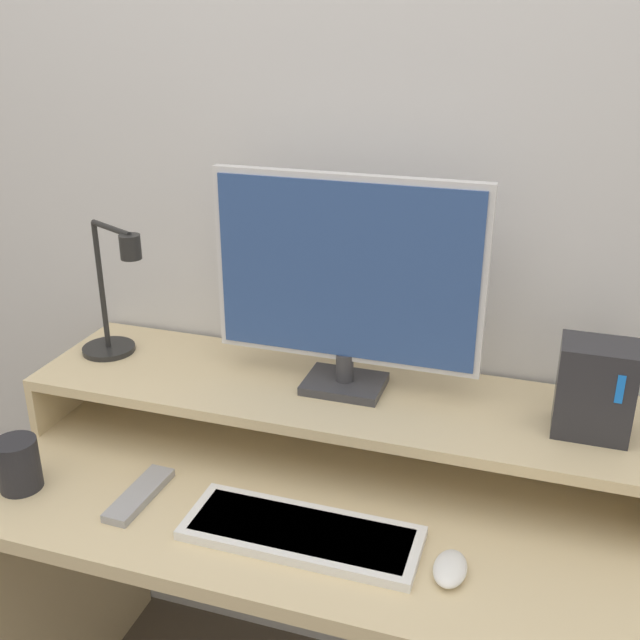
{
  "coord_description": "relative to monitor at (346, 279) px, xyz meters",
  "views": [
    {
      "loc": [
        0.39,
        -0.83,
        1.6
      ],
      "look_at": [
        0.01,
        0.35,
        1.08
      ],
      "focal_mm": 42.0,
      "sensor_mm": 36.0,
      "label": 1
    }
  ],
  "objects": [
    {
      "name": "monitor_shelf",
      "position": [
        -0.01,
        -0.02,
        -0.26
      ],
      "size": [
        1.27,
        0.33,
        0.13
      ],
      "color": "beige",
      "rests_on": "desk"
    },
    {
      "name": "mug",
      "position": [
        -0.55,
        -0.34,
        -0.32
      ],
      "size": [
        0.08,
        0.08,
        0.1
      ],
      "color": "#232328",
      "rests_on": "desk"
    },
    {
      "name": "router_dock",
      "position": [
        0.48,
        -0.03,
        -0.15
      ],
      "size": [
        0.13,
        0.1,
        0.18
      ],
      "color": "#28282D",
      "rests_on": "monitor_shelf"
    },
    {
      "name": "keyboard",
      "position": [
        0.02,
        -0.32,
        -0.36
      ],
      "size": [
        0.42,
        0.15,
        0.02
      ],
      "color": "white",
      "rests_on": "desk"
    },
    {
      "name": "mouse",
      "position": [
        0.28,
        -0.33,
        -0.36
      ],
      "size": [
        0.05,
        0.09,
        0.03
      ],
      "color": "white",
      "rests_on": "desk"
    },
    {
      "name": "monitor",
      "position": [
        0.0,
        0.0,
        0.0
      ],
      "size": [
        0.54,
        0.12,
        0.44
      ],
      "color": "#38383D",
      "rests_on": "monitor_shelf"
    },
    {
      "name": "desk_lamp",
      "position": [
        -0.52,
        -0.02,
        -0.11
      ],
      "size": [
        0.2,
        0.14,
        0.31
      ],
      "color": "black",
      "rests_on": "monitor_shelf"
    },
    {
      "name": "desk",
      "position": [
        -0.01,
        -0.17,
        -0.58
      ],
      "size": [
        1.27,
        0.63,
        0.74
      ],
      "color": "beige",
      "rests_on": "ground_plane"
    },
    {
      "name": "wall_back",
      "position": [
        -0.01,
        0.18,
        0.14
      ],
      "size": [
        6.0,
        0.05,
        2.5
      ],
      "color": "silver",
      "rests_on": "ground_plane"
    },
    {
      "name": "remote_control",
      "position": [
        -0.31,
        -0.3,
        -0.36
      ],
      "size": [
        0.06,
        0.18,
        0.02
      ],
      "color": "#99999E",
      "rests_on": "desk"
    }
  ]
}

